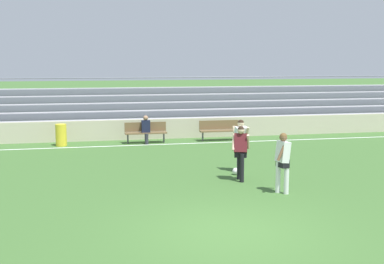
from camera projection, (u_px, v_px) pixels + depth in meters
ground_plane at (229, 232)px, 10.57m from camera, size 160.00×160.00×0.00m
field_line_sideline at (156, 145)px, 21.42m from camera, size 44.00×0.12×0.01m
sideline_wall at (151, 129)px, 22.89m from camera, size 48.00×0.16×0.91m
bleacher_stand at (218, 107)px, 26.22m from camera, size 24.48×3.63×2.66m
bench_far_left at (146, 131)px, 21.76m from camera, size 1.80×0.40×0.90m
bench_far_right at (219, 128)px, 22.43m from camera, size 1.80×0.40×0.90m
trash_bin at (61, 135)px, 21.05m from camera, size 0.46×0.46×0.92m
spectator_seated at (146, 127)px, 21.63m from camera, size 0.36×0.42×1.21m
player_white_wide_right at (241, 141)px, 16.10m from camera, size 0.44×0.49×1.69m
player_dark_wide_left at (241, 149)px, 14.89m from camera, size 0.61×0.49×1.64m
player_white_pressing_high at (283, 158)px, 13.47m from camera, size 0.50×0.46×1.65m
soccer_ball at (236, 171)px, 15.79m from camera, size 0.22×0.22×0.22m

